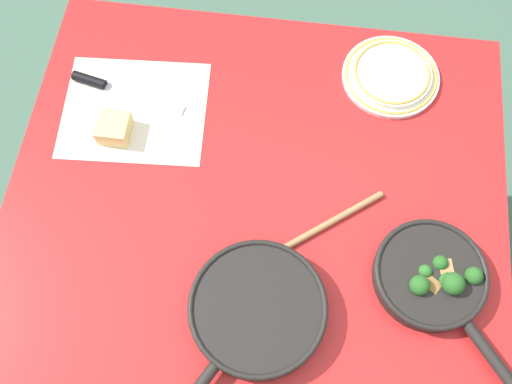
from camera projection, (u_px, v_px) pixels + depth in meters
ground_plane at (256, 278)px, 1.94m from camera, size 14.00×14.00×0.00m
dining_table_red at (256, 208)px, 1.35m from camera, size 1.12×1.00×0.72m
skillet_broccoli at (433, 277)px, 1.18m from camera, size 0.29×0.33×0.08m
skillet_eggs at (257, 310)px, 1.15m from camera, size 0.29×0.40×0.05m
wooden_spoon at (290, 245)px, 1.23m from camera, size 0.33×0.26×0.02m
parchment_sheet at (135, 110)px, 1.37m from camera, size 0.36×0.31×0.00m
grater_knife at (112, 88)px, 1.38m from camera, size 0.29×0.09×0.02m
cheese_block at (114, 128)px, 1.32m from camera, size 0.07×0.08×0.05m
dinner_plate_stack at (391, 75)px, 1.39m from camera, size 0.24×0.24×0.03m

